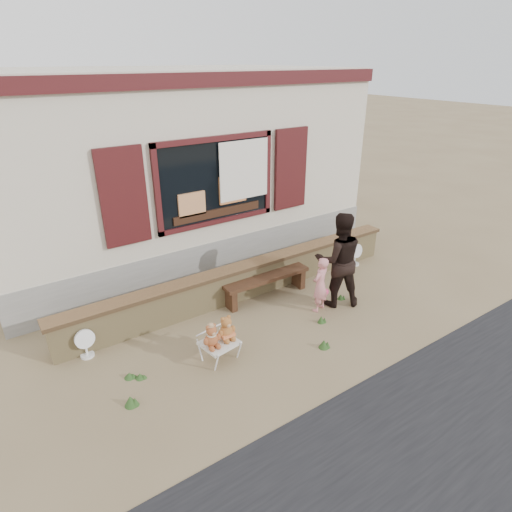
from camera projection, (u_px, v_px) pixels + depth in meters
ground at (275, 319)px, 7.56m from camera, size 80.00×80.00×0.00m
shopfront at (164, 160)px, 10.08m from camera, size 8.04×5.13×4.00m
brick_wall at (244, 280)px, 8.16m from camera, size 7.10×0.36×0.67m
bench at (266, 281)px, 8.13m from camera, size 1.80×0.42×0.46m
folding_chair at (219, 344)px, 6.44m from camera, size 0.58×0.53×0.32m
teddy_bear_left at (211, 335)px, 6.26m from camera, size 0.31×0.28×0.38m
teddy_bear_right at (226, 327)px, 6.43m from camera, size 0.33×0.30×0.40m
child at (320, 285)px, 7.62m from camera, size 0.44×0.35×1.04m
adult at (339, 260)px, 7.69m from camera, size 1.08×1.00×1.79m
fan_left at (85, 343)px, 6.52m from camera, size 0.31×0.21×0.49m
fan_right at (355, 254)px, 9.43m from camera, size 0.31×0.21×0.51m
grass_tufts at (235, 356)px, 6.52m from camera, size 4.41×1.21×0.16m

